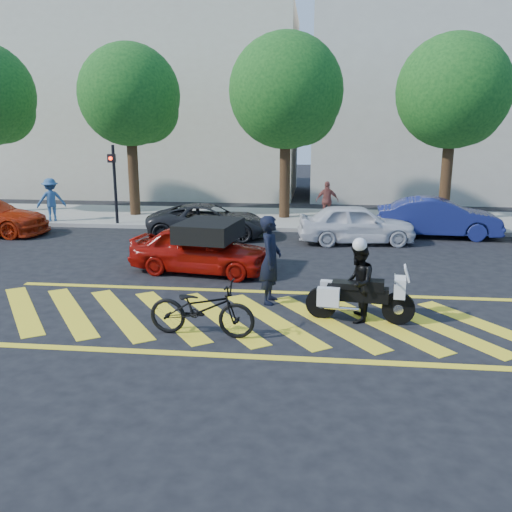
# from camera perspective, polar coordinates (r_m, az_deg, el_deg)

# --- Properties ---
(ground) EXTENTS (90.00, 90.00, 0.00)m
(ground) POSITION_cam_1_polar(r_m,az_deg,el_deg) (11.43, -0.77, -6.61)
(ground) COLOR black
(ground) RESTS_ON ground
(sidewalk) EXTENTS (60.00, 5.00, 0.15)m
(sidewalk) POSITION_cam_1_polar(r_m,az_deg,el_deg) (23.00, 2.99, 3.94)
(sidewalk) COLOR #9E998E
(sidewalk) RESTS_ON ground
(crosswalk) EXTENTS (12.33, 4.00, 0.01)m
(crosswalk) POSITION_cam_1_polar(r_m,az_deg,el_deg) (11.43, -0.97, -6.58)
(crosswalk) COLOR yellow
(crosswalk) RESTS_ON ground
(building_left) EXTENTS (16.00, 8.00, 10.00)m
(building_left) POSITION_cam_1_polar(r_m,az_deg,el_deg) (33.00, -10.38, 15.28)
(building_left) COLOR beige
(building_left) RESTS_ON ground
(building_right) EXTENTS (16.00, 8.00, 11.00)m
(building_right) POSITION_cam_1_polar(r_m,az_deg,el_deg) (32.58, 20.82, 15.54)
(building_right) COLOR beige
(building_right) RESTS_ON ground
(tree_left) EXTENTS (4.20, 4.20, 7.26)m
(tree_left) POSITION_cam_1_polar(r_m,az_deg,el_deg) (24.00, -12.83, 15.83)
(tree_left) COLOR black
(tree_left) RESTS_ON ground
(tree_center) EXTENTS (4.60, 4.60, 7.56)m
(tree_center) POSITION_cam_1_polar(r_m,az_deg,el_deg) (22.75, 3.50, 16.52)
(tree_center) COLOR black
(tree_center) RESTS_ON ground
(tree_right) EXTENTS (4.40, 4.40, 7.41)m
(tree_right) POSITION_cam_1_polar(r_m,az_deg,el_deg) (23.32, 20.29, 15.54)
(tree_right) COLOR black
(tree_right) RESTS_ON ground
(signal_pole) EXTENTS (0.28, 0.43, 3.20)m
(signal_pole) POSITION_cam_1_polar(r_m,az_deg,el_deg) (21.93, -14.71, 7.90)
(signal_pole) COLOR black
(signal_pole) RESTS_ON ground
(officer_bike) EXTENTS (0.55, 0.77, 2.00)m
(officer_bike) POSITION_cam_1_polar(r_m,az_deg,el_deg) (12.17, 1.54, -0.40)
(officer_bike) COLOR black
(officer_bike) RESTS_ON ground
(bicycle) EXTENTS (2.13, 0.89, 1.09)m
(bicycle) POSITION_cam_1_polar(r_m,az_deg,el_deg) (10.43, -5.73, -5.51)
(bicycle) COLOR black
(bicycle) RESTS_ON ground
(police_motorcycle) EXTENTS (2.22, 0.78, 0.98)m
(police_motorcycle) POSITION_cam_1_polar(r_m,az_deg,el_deg) (11.35, 10.70, -4.16)
(police_motorcycle) COLOR black
(police_motorcycle) RESTS_ON ground
(officer_moto) EXTENTS (0.71, 0.86, 1.62)m
(officer_moto) POSITION_cam_1_polar(r_m,az_deg,el_deg) (11.26, 10.68, -2.82)
(officer_moto) COLOR black
(officer_moto) RESTS_ON ground
(red_convertible) EXTENTS (4.02, 2.11, 1.30)m
(red_convertible) POSITION_cam_1_polar(r_m,az_deg,el_deg) (14.85, -5.88, 0.73)
(red_convertible) COLOR #9A0D07
(red_convertible) RESTS_ON ground
(parked_mid_left) EXTENTS (4.45, 2.27, 1.21)m
(parked_mid_left) POSITION_cam_1_polar(r_m,az_deg,el_deg) (19.45, -4.96, 3.69)
(parked_mid_left) COLOR black
(parked_mid_left) RESTS_ON ground
(parked_mid_right) EXTENTS (4.09, 2.01, 1.34)m
(parked_mid_right) POSITION_cam_1_polar(r_m,az_deg,el_deg) (18.77, 10.50, 3.36)
(parked_mid_right) COLOR silver
(parked_mid_right) RESTS_ON ground
(parked_right) EXTENTS (4.36, 1.74, 1.41)m
(parked_right) POSITION_cam_1_polar(r_m,az_deg,el_deg) (20.56, 18.62, 3.85)
(parked_right) COLOR navy
(parked_right) RESTS_ON ground
(pedestrian_left) EXTENTS (1.28, 1.09, 1.72)m
(pedestrian_left) POSITION_cam_1_polar(r_m,az_deg,el_deg) (23.40, -20.77, 5.56)
(pedestrian_left) COLOR #335C8E
(pedestrian_left) RESTS_ON sidewalk
(pedestrian_right) EXTENTS (0.93, 0.42, 1.57)m
(pedestrian_right) POSITION_cam_1_polar(r_m,az_deg,el_deg) (22.37, 7.50, 5.80)
(pedestrian_right) COLOR brown
(pedestrian_right) RESTS_ON sidewalk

